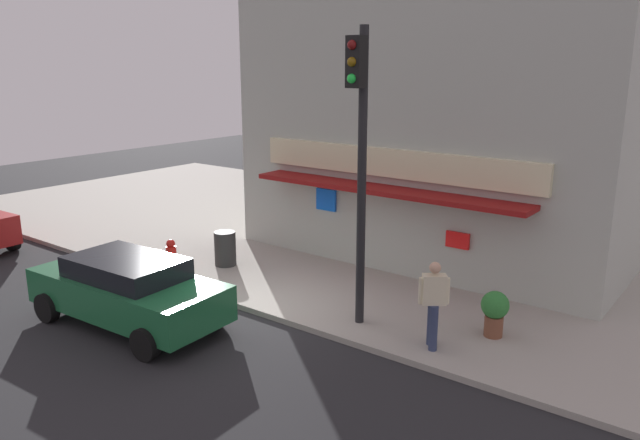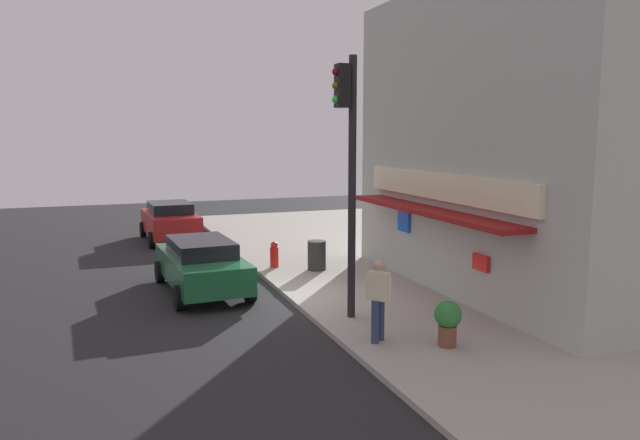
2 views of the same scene
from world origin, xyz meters
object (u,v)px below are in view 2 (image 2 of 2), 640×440
(trash_can, at_px, (317,255))
(pedestrian, at_px, (378,297))
(traffic_light, at_px, (348,154))
(fire_hydrant, at_px, (274,255))
(potted_plant_by_doorway, at_px, (448,320))
(parked_car_red, at_px, (170,221))
(parked_car_green, at_px, (201,264))

(trash_can, bearing_deg, pedestrian, -9.20)
(traffic_light, distance_m, trash_can, 6.05)
(fire_hydrant, distance_m, potted_plant_by_doorway, 8.35)
(potted_plant_by_doorway, relative_size, parked_car_red, 0.23)
(trash_can, bearing_deg, parked_car_green, -75.44)
(traffic_light, relative_size, trash_can, 6.48)
(fire_hydrant, height_order, trash_can, trash_can)
(parked_car_red, relative_size, parked_car_green, 0.91)
(traffic_light, bearing_deg, pedestrian, -1.97)
(traffic_light, distance_m, pedestrian, 3.34)
(traffic_light, xyz_separation_m, trash_can, (-4.95, 1.03, -3.32))
(fire_hydrant, xyz_separation_m, potted_plant_by_doorway, (8.26, 1.26, 0.15))
(pedestrian, height_order, parked_car_red, pedestrian)
(fire_hydrant, height_order, potted_plant_by_doorway, potted_plant_by_doorway)
(traffic_light, relative_size, parked_car_green, 1.31)
(trash_can, bearing_deg, traffic_light, -11.72)
(parked_car_red, bearing_deg, traffic_light, 11.62)
(fire_hydrant, bearing_deg, traffic_light, 1.24)
(fire_hydrant, relative_size, parked_car_red, 0.20)
(trash_can, xyz_separation_m, potted_plant_by_doorway, (7.45, 0.10, 0.09))
(potted_plant_by_doorway, bearing_deg, parked_car_red, -166.16)
(pedestrian, bearing_deg, parked_car_red, -170.01)
(pedestrian, height_order, potted_plant_by_doorway, pedestrian)
(parked_car_green, bearing_deg, potted_plant_by_doorway, 30.79)
(fire_hydrant, bearing_deg, potted_plant_by_doorway, 8.64)
(pedestrian, bearing_deg, potted_plant_by_doorway, 58.11)
(traffic_light, height_order, trash_can, traffic_light)
(potted_plant_by_doorway, height_order, parked_car_red, parked_car_red)
(parked_car_red, xyz_separation_m, parked_car_green, (8.63, -0.13, -0.05))
(pedestrian, relative_size, parked_car_red, 0.41)
(parked_car_red, bearing_deg, trash_can, 25.28)
(potted_plant_by_doorway, bearing_deg, fire_hydrant, -171.36)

